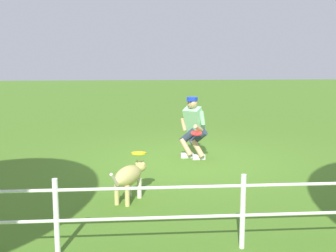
{
  "coord_description": "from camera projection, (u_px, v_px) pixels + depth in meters",
  "views": [
    {
      "loc": [
        1.17,
        8.36,
        2.11
      ],
      "look_at": [
        0.59,
        1.02,
        0.9
      ],
      "focal_mm": 45.28,
      "sensor_mm": 36.0,
      "label": 1
    }
  ],
  "objects": [
    {
      "name": "person",
      "position": [
        193.0,
        126.0,
        8.75
      ],
      "size": [
        0.6,
        0.71,
        1.29
      ],
      "rotation": [
        0.0,
        0.0,
        0.92
      ],
      "color": "silver",
      "rests_on": "ground_plane"
    },
    {
      "name": "frisbee_held",
      "position": [
        196.0,
        133.0,
        8.39
      ],
      "size": [
        0.27,
        0.27,
        0.08
      ],
      "primitive_type": "cylinder",
      "rotation": [
        0.06,
        -0.21,
        4.45
      ],
      "color": "red",
      "rests_on": "person"
    },
    {
      "name": "fence",
      "position": [
        243.0,
        205.0,
        4.64
      ],
      "size": [
        12.17,
        0.06,
        0.85
      ],
      "color": "white",
      "rests_on": "ground_plane"
    },
    {
      "name": "dog",
      "position": [
        130.0,
        176.0,
        6.24
      ],
      "size": [
        0.57,
        0.97,
        0.55
      ],
      "rotation": [
        0.0,
        0.0,
        4.24
      ],
      "color": "tan",
      "rests_on": "ground_plane"
    },
    {
      "name": "frisbee_flying",
      "position": [
        139.0,
        153.0,
        6.41
      ],
      "size": [
        0.32,
        0.32,
        0.04
      ],
      "primitive_type": "cylinder",
      "rotation": [
        0.03,
        -0.04,
        0.78
      ],
      "color": "yellow"
    },
    {
      "name": "ground_plane",
      "position": [
        193.0,
        161.0,
        8.66
      ],
      "size": [
        60.0,
        60.0,
        0.0
      ],
      "primitive_type": "plane",
      "color": "#497623"
    }
  ]
}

